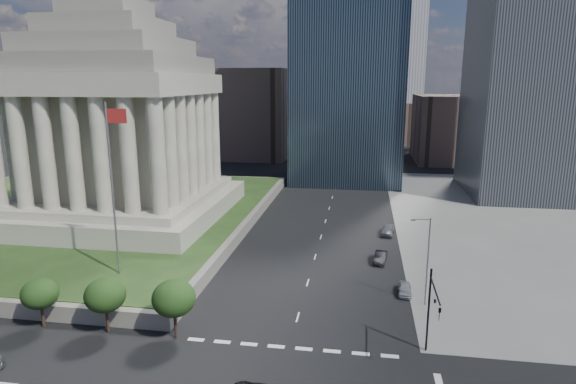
% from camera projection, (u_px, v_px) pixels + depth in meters
% --- Properties ---
extents(ground, '(500.00, 500.00, 0.00)m').
position_uv_depth(ground, '(339.00, 175.00, 127.39)').
color(ground, black).
rests_on(ground, ground).
extents(plaza_terrace, '(66.00, 70.00, 1.80)m').
position_uv_depth(plaza_terrace, '(72.00, 215.00, 85.91)').
color(plaza_terrace, '#69645A').
rests_on(plaza_terrace, ground).
extents(plaza_lawn, '(64.00, 68.00, 0.10)m').
position_uv_depth(plaza_lawn, '(71.00, 209.00, 85.70)').
color(plaza_lawn, '#233B18').
rests_on(plaza_lawn, plaza_terrace).
extents(war_memorial, '(34.00, 34.00, 39.00)m').
position_uv_depth(war_memorial, '(114.00, 99.00, 77.72)').
color(war_memorial, gray).
rests_on(war_memorial, plaza_lawn).
extents(flagpole, '(2.52, 0.24, 20.00)m').
position_uv_depth(flagpole, '(113.00, 181.00, 54.62)').
color(flagpole, slate).
rests_on(flagpole, plaza_lawn).
extents(midrise_glass, '(26.00, 26.00, 60.00)m').
position_uv_depth(midrise_glass, '(349.00, 56.00, 115.54)').
color(midrise_glass, black).
rests_on(midrise_glass, ground).
extents(building_filler_ne, '(20.00, 30.00, 20.00)m').
position_uv_depth(building_filler_ne, '(448.00, 128.00, 149.14)').
color(building_filler_ne, brown).
rests_on(building_filler_ne, ground).
extents(building_filler_nw, '(24.00, 30.00, 28.00)m').
position_uv_depth(building_filler_nw, '(253.00, 113.00, 157.70)').
color(building_filler_nw, brown).
rests_on(building_filler_nw, ground).
extents(traffic_signal_ne, '(0.30, 5.74, 8.00)m').
position_uv_depth(traffic_signal_ne, '(432.00, 307.00, 41.23)').
color(traffic_signal_ne, black).
rests_on(traffic_signal_ne, ground).
extents(street_lamp_north, '(2.13, 0.22, 10.00)m').
position_uv_depth(street_lamp_north, '(426.00, 257.00, 51.89)').
color(street_lamp_north, slate).
rests_on(street_lamp_north, ground).
extents(parked_sedan_near, '(1.67, 3.81, 1.28)m').
position_uv_depth(parked_sedan_near, '(405.00, 289.00, 55.70)').
color(parked_sedan_near, '#96999E').
rests_on(parked_sedan_near, ground).
extents(parked_sedan_mid, '(2.04, 4.44, 1.41)m').
position_uv_depth(parked_sedan_mid, '(380.00, 257.00, 65.54)').
color(parked_sedan_mid, black).
rests_on(parked_sedan_mid, ground).
extents(parked_sedan_far, '(2.55, 4.84, 1.57)m').
position_uv_depth(parked_sedan_far, '(388.00, 230.00, 77.39)').
color(parked_sedan_far, slate).
rests_on(parked_sedan_far, ground).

